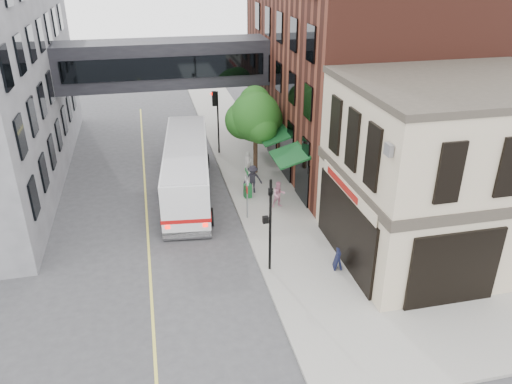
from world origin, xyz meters
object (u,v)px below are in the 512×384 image
pedestrian_c (253,179)px  pedestrian_b (279,194)px  bus (187,167)px  pedestrian_a (248,163)px  newspaper_box (248,191)px  sandwich_board (338,259)px

pedestrian_c → pedestrian_b: bearing=-58.1°
pedestrian_c → bus: bearing=169.9°
pedestrian_a → pedestrian_b: pedestrian_b is taller
pedestrian_a → pedestrian_c: (-0.30, -2.76, 0.10)m
bus → newspaper_box: (3.35, -1.69, -1.15)m
newspaper_box → pedestrian_b: bearing=-54.5°
pedestrian_b → sandwich_board: size_ratio=1.69×
pedestrian_a → pedestrian_b: size_ratio=0.99×
pedestrian_b → pedestrian_c: (-1.04, 2.16, 0.10)m
pedestrian_b → sandwich_board: pedestrian_b is taller
pedestrian_c → sandwich_board: pedestrian_c is taller
pedestrian_c → pedestrian_a: bearing=90.0°
pedestrian_b → bus: bearing=142.2°
pedestrian_b → newspaper_box: (-1.47, 1.58, -0.36)m
bus → pedestrian_b: 5.88m
bus → pedestrian_b: size_ratio=7.47×
newspaper_box → pedestrian_a: bearing=70.3°
bus → pedestrian_a: bearing=22.0°
pedestrian_a → pedestrian_c: bearing=-118.9°
bus → newspaper_box: bus is taller
pedestrian_c → newspaper_box: (-0.43, -0.58, -0.46)m
pedestrian_a → pedestrian_c: 2.78m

